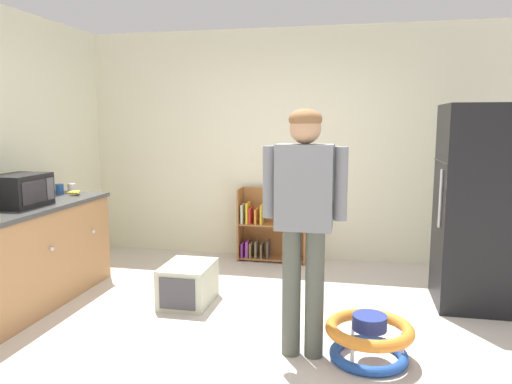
{
  "coord_description": "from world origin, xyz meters",
  "views": [
    {
      "loc": [
        0.64,
        -3.36,
        1.63
      ],
      "look_at": [
        -0.19,
        0.61,
        1.04
      ],
      "focal_mm": 33.94,
      "sensor_mm": 36.0,
      "label": 1
    }
  ],
  "objects_px": {
    "baby_walker": "(369,338)",
    "pet_carrier": "(188,284)",
    "banana_bunch": "(76,192)",
    "standing_person": "(304,209)",
    "microwave": "(19,190)",
    "white_cup": "(72,188)",
    "blue_cup": "(60,189)",
    "kitchen_counter": "(20,259)",
    "bookshelf": "(269,229)",
    "refrigerator": "(481,207)"
  },
  "relations": [
    {
      "from": "baby_walker",
      "to": "pet_carrier",
      "type": "xyz_separation_m",
      "value": [
        -1.58,
        0.75,
        0.02
      ]
    },
    {
      "from": "baby_walker",
      "to": "banana_bunch",
      "type": "bearing_deg",
      "value": 159.26
    },
    {
      "from": "standing_person",
      "to": "baby_walker",
      "type": "distance_m",
      "value": 1.0
    },
    {
      "from": "microwave",
      "to": "banana_bunch",
      "type": "relative_size",
      "value": 3.03
    },
    {
      "from": "standing_person",
      "to": "baby_walker",
      "type": "height_order",
      "value": "standing_person"
    },
    {
      "from": "pet_carrier",
      "to": "white_cup",
      "type": "relative_size",
      "value": 5.81
    },
    {
      "from": "microwave",
      "to": "blue_cup",
      "type": "bearing_deg",
      "value": 99.72
    },
    {
      "from": "kitchen_counter",
      "to": "microwave",
      "type": "xyz_separation_m",
      "value": [
        -0.01,
        0.07,
        0.59
      ]
    },
    {
      "from": "kitchen_counter",
      "to": "white_cup",
      "type": "height_order",
      "value": "white_cup"
    },
    {
      "from": "microwave",
      "to": "blue_cup",
      "type": "height_order",
      "value": "microwave"
    },
    {
      "from": "banana_bunch",
      "to": "pet_carrier",
      "type": "bearing_deg",
      "value": -14.76
    },
    {
      "from": "standing_person",
      "to": "pet_carrier",
      "type": "bearing_deg",
      "value": 145.52
    },
    {
      "from": "pet_carrier",
      "to": "banana_bunch",
      "type": "relative_size",
      "value": 3.49
    },
    {
      "from": "microwave",
      "to": "white_cup",
      "type": "bearing_deg",
      "value": 91.99
    },
    {
      "from": "banana_bunch",
      "to": "blue_cup",
      "type": "xyz_separation_m",
      "value": [
        -0.23,
        0.07,
        0.02
      ]
    },
    {
      "from": "standing_person",
      "to": "blue_cup",
      "type": "distance_m",
      "value": 2.89
    },
    {
      "from": "banana_bunch",
      "to": "kitchen_counter",
      "type": "bearing_deg",
      "value": -96.29
    },
    {
      "from": "white_cup",
      "to": "pet_carrier",
      "type": "bearing_deg",
      "value": -18.18
    },
    {
      "from": "blue_cup",
      "to": "bookshelf",
      "type": "bearing_deg",
      "value": 29.44
    },
    {
      "from": "blue_cup",
      "to": "banana_bunch",
      "type": "bearing_deg",
      "value": -16.8
    },
    {
      "from": "banana_bunch",
      "to": "bookshelf",
      "type": "bearing_deg",
      "value": 34.13
    },
    {
      "from": "kitchen_counter",
      "to": "refrigerator",
      "type": "bearing_deg",
      "value": 13.24
    },
    {
      "from": "bookshelf",
      "to": "white_cup",
      "type": "distance_m",
      "value": 2.24
    },
    {
      "from": "bookshelf",
      "to": "microwave",
      "type": "xyz_separation_m",
      "value": [
        -1.85,
        -1.88,
        0.67
      ]
    },
    {
      "from": "pet_carrier",
      "to": "standing_person",
      "type": "bearing_deg",
      "value": -34.48
    },
    {
      "from": "refrigerator",
      "to": "standing_person",
      "type": "relative_size",
      "value": 1.04
    },
    {
      "from": "kitchen_counter",
      "to": "microwave",
      "type": "height_order",
      "value": "microwave"
    },
    {
      "from": "bookshelf",
      "to": "banana_bunch",
      "type": "xyz_separation_m",
      "value": [
        -1.75,
        -1.19,
        0.56
      ]
    },
    {
      "from": "banana_bunch",
      "to": "baby_walker",
      "type": "bearing_deg",
      "value": -20.74
    },
    {
      "from": "standing_person",
      "to": "microwave",
      "type": "bearing_deg",
      "value": 170.63
    },
    {
      "from": "banana_bunch",
      "to": "white_cup",
      "type": "height_order",
      "value": "white_cup"
    },
    {
      "from": "refrigerator",
      "to": "baby_walker",
      "type": "bearing_deg",
      "value": -127.61
    },
    {
      "from": "bookshelf",
      "to": "pet_carrier",
      "type": "distance_m",
      "value": 1.61
    },
    {
      "from": "bookshelf",
      "to": "standing_person",
      "type": "bearing_deg",
      "value": -74.03
    },
    {
      "from": "bookshelf",
      "to": "blue_cup",
      "type": "bearing_deg",
      "value": -150.56
    },
    {
      "from": "refrigerator",
      "to": "microwave",
      "type": "distance_m",
      "value": 4.01
    },
    {
      "from": "microwave",
      "to": "banana_bunch",
      "type": "xyz_separation_m",
      "value": [
        0.1,
        0.7,
        -0.11
      ]
    },
    {
      "from": "banana_bunch",
      "to": "white_cup",
      "type": "relative_size",
      "value": 1.67
    },
    {
      "from": "white_cup",
      "to": "blue_cup",
      "type": "distance_m",
      "value": 0.12
    },
    {
      "from": "kitchen_counter",
      "to": "standing_person",
      "type": "height_order",
      "value": "standing_person"
    },
    {
      "from": "microwave",
      "to": "kitchen_counter",
      "type": "bearing_deg",
      "value": -79.3
    },
    {
      "from": "banana_bunch",
      "to": "blue_cup",
      "type": "relative_size",
      "value": 1.67
    },
    {
      "from": "standing_person",
      "to": "baby_walker",
      "type": "xyz_separation_m",
      "value": [
        0.46,
        0.02,
        -0.88
      ]
    },
    {
      "from": "banana_bunch",
      "to": "white_cup",
      "type": "xyz_separation_m",
      "value": [
        -0.13,
        0.13,
        0.02
      ]
    },
    {
      "from": "standing_person",
      "to": "bookshelf",
      "type": "bearing_deg",
      "value": 105.97
    },
    {
      "from": "white_cup",
      "to": "kitchen_counter",
      "type": "bearing_deg",
      "value": -87.29
    },
    {
      "from": "bookshelf",
      "to": "banana_bunch",
      "type": "bearing_deg",
      "value": -145.87
    },
    {
      "from": "kitchen_counter",
      "to": "white_cup",
      "type": "distance_m",
      "value": 1.02
    },
    {
      "from": "microwave",
      "to": "blue_cup",
      "type": "xyz_separation_m",
      "value": [
        -0.13,
        0.77,
        -0.09
      ]
    },
    {
      "from": "baby_walker",
      "to": "kitchen_counter",
      "type": "bearing_deg",
      "value": 173.86
    }
  ]
}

